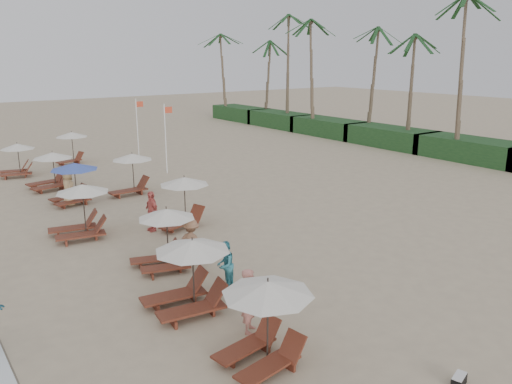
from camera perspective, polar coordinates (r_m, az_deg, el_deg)
ground at (r=19.88m, az=6.29°, el=-7.13°), size 160.00×160.00×0.00m
shrub_hedge at (r=44.95m, az=14.86°, el=5.98°), size 3.20×53.00×1.60m
palm_row at (r=45.03m, az=14.67°, el=17.66°), size 7.00×52.00×12.30m
lounger_station_0 at (r=12.87m, az=0.63°, el=-14.17°), size 2.52×2.31×2.18m
lounger_station_1 at (r=15.57m, az=-7.85°, el=-9.37°), size 2.69×2.30×2.18m
lounger_station_2 at (r=18.59m, az=-10.42°, el=-5.12°), size 2.36×2.13×2.21m
lounger_station_3 at (r=22.71m, az=-19.28°, el=-2.15°), size 2.63×2.25×2.27m
lounger_station_4 at (r=28.01m, az=-19.94°, el=1.16°), size 2.59×2.43×2.13m
lounger_station_5 at (r=31.66m, az=-22.15°, el=2.11°), size 2.70×2.25×2.11m
lounger_station_6 at (r=35.89m, az=-25.39°, el=3.21°), size 2.52×2.28×2.09m
inland_station_0 at (r=22.91m, az=-8.27°, el=-0.62°), size 2.75×2.24×2.22m
inland_station_1 at (r=28.96m, az=-13.93°, el=2.28°), size 2.81×2.24×2.22m
inland_station_2 at (r=38.63m, az=-20.06°, el=5.17°), size 2.57×2.24×2.22m
beachgoer_near at (r=14.34m, az=-0.69°, el=-12.07°), size 0.81×0.79×1.87m
beachgoer_mid_a at (r=16.92m, az=-3.52°, el=-8.17°), size 1.00×0.97×1.62m
beachgoer_mid_b at (r=18.90m, az=-7.25°, el=-5.56°), size 1.18×1.27×1.72m
beachgoer_far_a at (r=22.72m, az=-11.60°, el=-2.10°), size 0.46×1.06×1.80m
beachgoer_far_b at (r=27.94m, az=-20.30°, el=0.51°), size 0.66×0.95×1.84m
duffel_bag at (r=13.52m, az=21.79°, el=-18.99°), size 0.53×0.37×0.27m
flag_pole_near at (r=33.56m, az=-10.06°, el=6.28°), size 0.59×0.08×4.51m
flag_pole_far at (r=38.77m, az=-13.12°, el=7.22°), size 0.60×0.08×4.45m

